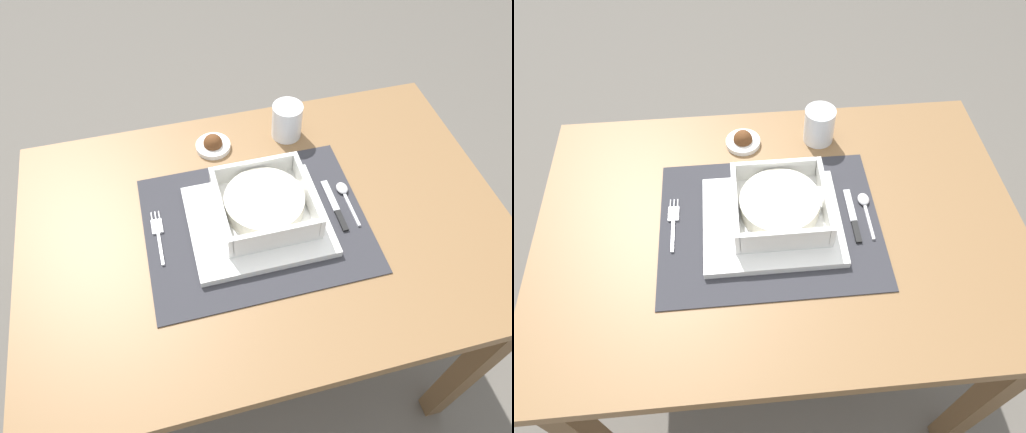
# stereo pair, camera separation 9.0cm
# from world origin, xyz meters

# --- Properties ---
(ground_plane) EXTENTS (6.00, 6.00, 0.00)m
(ground_plane) POSITION_xyz_m (0.00, 0.00, 0.00)
(ground_plane) COLOR #59544C
(dining_table) EXTENTS (1.00, 0.69, 0.71)m
(dining_table) POSITION_xyz_m (0.00, 0.00, 0.61)
(dining_table) COLOR brown
(dining_table) RESTS_ON ground
(placemat) EXTENTS (0.45, 0.35, 0.00)m
(placemat) POSITION_xyz_m (-0.02, -0.00, 0.71)
(placemat) COLOR #2D2D33
(placemat) RESTS_ON dining_table
(serving_plate) EXTENTS (0.28, 0.24, 0.02)m
(serving_plate) POSITION_xyz_m (-0.02, -0.00, 0.72)
(serving_plate) COLOR white
(serving_plate) RESTS_ON placemat
(porridge_bowl) EXTENTS (0.19, 0.19, 0.06)m
(porridge_bowl) POSITION_xyz_m (0.00, 0.02, 0.75)
(porridge_bowl) COLOR white
(porridge_bowl) RESTS_ON serving_plate
(fork) EXTENTS (0.02, 0.13, 0.00)m
(fork) POSITION_xyz_m (-0.22, 0.02, 0.72)
(fork) COLOR silver
(fork) RESTS_ON placemat
(spoon) EXTENTS (0.02, 0.12, 0.01)m
(spoon) POSITION_xyz_m (0.18, 0.03, 0.72)
(spoon) COLOR silver
(spoon) RESTS_ON placemat
(butter_knife) EXTENTS (0.01, 0.14, 0.01)m
(butter_knife) POSITION_xyz_m (0.15, -0.01, 0.72)
(butter_knife) COLOR black
(butter_knife) RESTS_ON placemat
(drinking_glass) EXTENTS (0.07, 0.07, 0.08)m
(drinking_glass) POSITION_xyz_m (0.11, 0.24, 0.75)
(drinking_glass) COLOR white
(drinking_glass) RESTS_ON dining_table
(condiment_saucer) EXTENTS (0.08, 0.08, 0.04)m
(condiment_saucer) POSITION_xyz_m (-0.06, 0.24, 0.72)
(condiment_saucer) COLOR white
(condiment_saucer) RESTS_ON dining_table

